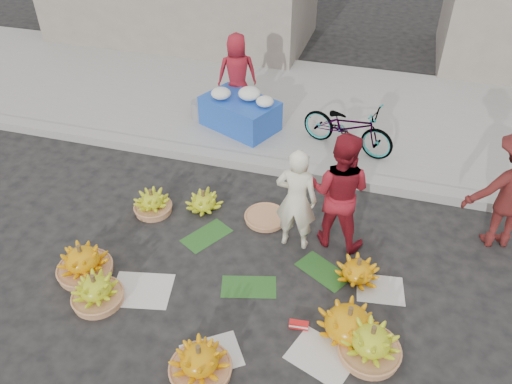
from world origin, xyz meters
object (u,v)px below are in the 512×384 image
(flower_table, at_px, (240,112))
(bicycle, at_px, (348,126))
(banana_bunch_4, at_px, (349,322))
(vendor_cream, at_px, (296,200))
(banana_bunch_0, at_px, (83,261))

(flower_table, distance_m, bicycle, 1.86)
(bicycle, bearing_deg, flower_table, 101.84)
(banana_bunch_4, xyz_separation_m, bicycle, (-0.53, 3.54, 0.33))
(vendor_cream, xyz_separation_m, bicycle, (0.33, 2.30, -0.19))
(vendor_cream, height_order, bicycle, vendor_cream)
(banana_bunch_0, xyz_separation_m, vendor_cream, (2.32, 1.23, 0.52))
(vendor_cream, bearing_deg, banana_bunch_0, 28.10)
(flower_table, bearing_deg, bicycle, 18.28)
(banana_bunch_0, bearing_deg, vendor_cream, 27.86)
(bicycle, bearing_deg, banana_bunch_0, 160.30)
(banana_bunch_0, xyz_separation_m, bicycle, (2.66, 3.53, 0.33))
(vendor_cream, relative_size, bicycle, 0.93)
(banana_bunch_0, distance_m, flower_table, 3.80)
(banana_bunch_4, distance_m, bicycle, 3.59)
(banana_bunch_4, bearing_deg, bicycle, 98.60)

